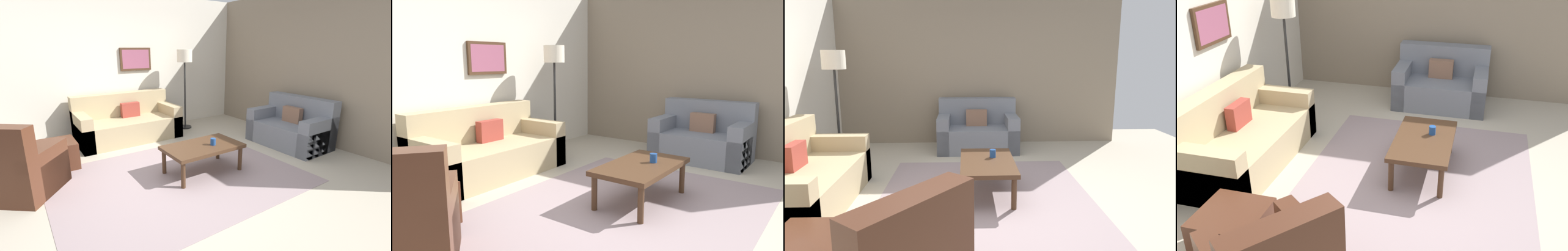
{
  "view_description": "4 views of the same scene",
  "coord_description": "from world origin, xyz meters",
  "views": [
    {
      "loc": [
        -1.77,
        -3.03,
        1.76
      ],
      "look_at": [
        0.43,
        0.21,
        0.64
      ],
      "focal_mm": 25.28,
      "sensor_mm": 36.0,
      "label": 1
    },
    {
      "loc": [
        -2.94,
        -1.76,
        1.48
      ],
      "look_at": [
        -0.06,
        0.35,
        0.84
      ],
      "focal_mm": 33.58,
      "sensor_mm": 36.0,
      "label": 2
    },
    {
      "loc": [
        -3.76,
        0.22,
        1.67
      ],
      "look_at": [
        0.08,
        0.07,
        0.9
      ],
      "focal_mm": 33.22,
      "sensor_mm": 36.0,
      "label": 3
    },
    {
      "loc": [
        -3.9,
        -0.58,
        2.61
      ],
      "look_at": [
        0.15,
        0.5,
        0.61
      ],
      "focal_mm": 39.82,
      "sensor_mm": 36.0,
      "label": 4
    }
  ],
  "objects": [
    {
      "name": "area_rug",
      "position": [
        0.0,
        0.0,
        0.0
      ],
      "size": [
        3.29,
        2.48,
        0.01
      ],
      "primitive_type": "cube",
      "color": "gray",
      "rests_on": "ground_plane"
    },
    {
      "name": "couch_loveseat",
      "position": [
        2.46,
        0.02,
        0.3
      ],
      "size": [
        0.85,
        1.36,
        0.88
      ],
      "color": "slate",
      "rests_on": "ground_plane"
    },
    {
      "name": "cup",
      "position": [
        0.51,
        -0.1,
        0.46
      ],
      "size": [
        0.08,
        0.08,
        0.1
      ],
      "primitive_type": "cylinder",
      "color": "#1E478C",
      "rests_on": "coffee_table"
    },
    {
      "name": "lamp_standing",
      "position": [
        1.39,
        2.05,
        1.41
      ],
      "size": [
        0.32,
        0.32,
        1.71
      ],
      "color": "black",
      "rests_on": "ground_plane"
    },
    {
      "name": "couch_main",
      "position": [
        0.05,
        2.08,
        0.3
      ],
      "size": [
        1.92,
        0.93,
        0.88
      ],
      "color": "tan",
      "rests_on": "ground_plane"
    },
    {
      "name": "coffee_table",
      "position": [
        0.38,
        -0.03,
        0.36
      ],
      "size": [
        1.1,
        0.64,
        0.41
      ],
      "color": "#472D1C",
      "rests_on": "ground_plane"
    },
    {
      "name": "stone_feature_panel",
      "position": [
        3.0,
        0.0,
        1.4
      ],
      "size": [
        0.12,
        5.2,
        2.8
      ],
      "primitive_type": "cube",
      "color": "gray",
      "rests_on": "ground_plane"
    },
    {
      "name": "ground_plane",
      "position": [
        0.0,
        0.0,
        0.0
      ],
      "size": [
        8.0,
        8.0,
        0.0
      ],
      "primitive_type": "plane",
      "color": "#B2A893"
    }
  ]
}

